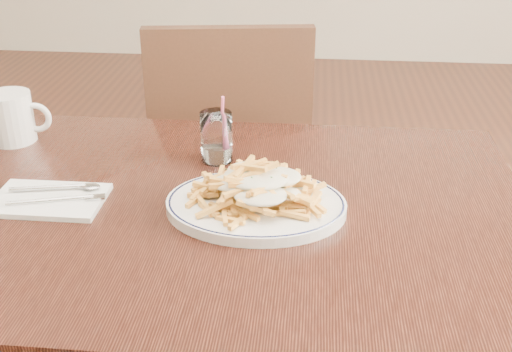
# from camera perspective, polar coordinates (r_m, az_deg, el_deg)

# --- Properties ---
(table) EXTENTS (1.20, 0.80, 0.75)m
(table) POSITION_cam_1_polar(r_m,az_deg,el_deg) (1.22, -4.64, -5.63)
(table) COLOR black
(table) RESTS_ON ground
(chair_far) EXTENTS (0.49, 0.49, 0.94)m
(chair_far) POSITION_cam_1_polar(r_m,az_deg,el_deg) (1.87, -2.26, 1.71)
(chair_far) COLOR black
(chair_far) RESTS_ON ground
(fries_plate) EXTENTS (0.37, 0.33, 0.02)m
(fries_plate) POSITION_cam_1_polar(r_m,az_deg,el_deg) (1.15, 0.00, -2.62)
(fries_plate) COLOR white
(fries_plate) RESTS_ON table
(loaded_fries) EXTENTS (0.24, 0.20, 0.07)m
(loaded_fries) POSITION_cam_1_polar(r_m,az_deg,el_deg) (1.13, 0.00, -0.63)
(loaded_fries) COLOR #EDAD48
(loaded_fries) RESTS_ON fries_plate
(napkin) EXTENTS (0.20, 0.13, 0.01)m
(napkin) POSITION_cam_1_polar(r_m,az_deg,el_deg) (1.24, -17.97, -2.03)
(napkin) COLOR white
(napkin) RESTS_ON table
(cutlery) EXTENTS (0.20, 0.11, 0.01)m
(cutlery) POSITION_cam_1_polar(r_m,az_deg,el_deg) (1.24, -17.94, -1.57)
(cutlery) COLOR silver
(cutlery) RESTS_ON napkin
(water_glass) EXTENTS (0.07, 0.07, 0.14)m
(water_glass) POSITION_cam_1_polar(r_m,az_deg,el_deg) (1.32, -3.53, 3.21)
(water_glass) COLOR white
(water_glass) RESTS_ON table
(coffee_mug) EXTENTS (0.14, 0.10, 0.11)m
(coffee_mug) POSITION_cam_1_polar(r_m,az_deg,el_deg) (1.51, -20.89, 4.88)
(coffee_mug) COLOR white
(coffee_mug) RESTS_ON table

